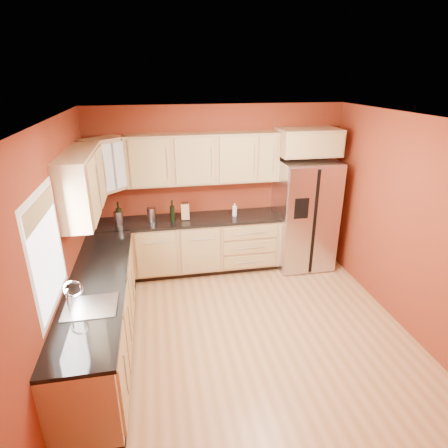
{
  "coord_description": "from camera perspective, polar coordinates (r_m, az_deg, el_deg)",
  "views": [
    {
      "loc": [
        -0.98,
        -3.74,
        3.02
      ],
      "look_at": [
        -0.11,
        0.9,
        1.12
      ],
      "focal_mm": 30.0,
      "sensor_mm": 36.0,
      "label": 1
    }
  ],
  "objects": [
    {
      "name": "wall_right",
      "position": [
        5.08,
        26.16,
        -0.17
      ],
      "size": [
        0.04,
        4.0,
        2.6
      ],
      "primitive_type": "cube",
      "color": "maroon",
      "rests_on": "floor"
    },
    {
      "name": "wine_bottle_a",
      "position": [
        5.71,
        -7.88,
        1.99
      ],
      "size": [
        0.09,
        0.09,
        0.34
      ],
      "primitive_type": null,
      "rotation": [
        0.0,
        0.0,
        -0.14
      ],
      "color": "black",
      "rests_on": "countertop_back"
    },
    {
      "name": "wine_bottle_b",
      "position": [
        5.72,
        -15.73,
        1.52
      ],
      "size": [
        0.1,
        0.1,
        0.36
      ],
      "primitive_type": null,
      "rotation": [
        0.0,
        0.0,
        -0.29
      ],
      "color": "black",
      "rests_on": "countertop_back"
    },
    {
      "name": "over_fridge_cabinet",
      "position": [
        6.0,
        12.69,
        12.14
      ],
      "size": [
        0.92,
        0.6,
        0.4
      ],
      "primitive_type": "cube",
      "color": "#AA7C52",
      "rests_on": "wall_back"
    },
    {
      "name": "wall_front",
      "position": [
        2.64,
        15.06,
        -19.71
      ],
      "size": [
        4.0,
        0.04,
        2.6
      ],
      "primitive_type": "cube",
      "color": "maroon",
      "rests_on": "floor"
    },
    {
      "name": "sink_faucet",
      "position": [
        3.85,
        -19.96,
        -9.99
      ],
      "size": [
        0.5,
        0.42,
        0.3
      ],
      "primitive_type": null,
      "color": "silver",
      "rests_on": "countertop_left"
    },
    {
      "name": "wall_left",
      "position": [
        4.24,
        -23.55,
        -3.94
      ],
      "size": [
        0.04,
        4.0,
        2.6
      ],
      "primitive_type": "cube",
      "color": "maroon",
      "rests_on": "floor"
    },
    {
      "name": "floor",
      "position": [
        4.91,
        3.35,
        -16.07
      ],
      "size": [
        4.0,
        4.0,
        0.0
      ],
      "primitive_type": "plane",
      "color": "#A86F41",
      "rests_on": "ground"
    },
    {
      "name": "base_cabinets_back",
      "position": [
        6.04,
        -5.52,
        -3.45
      ],
      "size": [
        2.9,
        0.6,
        0.88
      ],
      "primitive_type": "cube",
      "color": "#AA7C52",
      "rests_on": "floor"
    },
    {
      "name": "soap_dispenser",
      "position": [
        5.9,
        1.62,
        2.18
      ],
      "size": [
        0.08,
        0.08,
        0.2
      ],
      "primitive_type": "cylinder",
      "rotation": [
        0.0,
        0.0,
        -0.16
      ],
      "color": "white",
      "rests_on": "countertop_back"
    },
    {
      "name": "refrigerator",
      "position": [
        6.23,
        12.08,
        1.46
      ],
      "size": [
        0.9,
        0.75,
        1.78
      ],
      "primitive_type": "cube",
      "color": "#A6A6AA",
      "rests_on": "floor"
    },
    {
      "name": "window",
      "position": [
        3.69,
        -25.35,
        -3.76
      ],
      "size": [
        0.03,
        0.9,
        1.0
      ],
      "primitive_type": "cube",
      "color": "white",
      "rests_on": "wall_left"
    },
    {
      "name": "corner_upper_cabinet",
      "position": [
        5.58,
        -17.66,
        8.58
      ],
      "size": [
        0.67,
        0.67,
        0.75
      ],
      "primitive_type": "cube",
      "rotation": [
        0.0,
        0.0,
        0.79
      ],
      "color": "#AA7C52",
      "rests_on": "wall_back"
    },
    {
      "name": "canister_left",
      "position": [
        5.79,
        -10.98,
        1.42
      ],
      "size": [
        0.14,
        0.14,
        0.22
      ],
      "primitive_type": "cylinder",
      "rotation": [
        0.0,
        0.0,
        0.03
      ],
      "color": "#A6A6AA",
      "rests_on": "countertop_back"
    },
    {
      "name": "wall_back",
      "position": [
        6.07,
        -0.89,
        5.51
      ],
      "size": [
        4.0,
        0.04,
        2.6
      ],
      "primitive_type": "cube",
      "color": "maroon",
      "rests_on": "floor"
    },
    {
      "name": "knife_block",
      "position": [
        5.8,
        -5.94,
        1.87
      ],
      "size": [
        0.12,
        0.11,
        0.24
      ],
      "primitive_type": "cube",
      "rotation": [
        0.0,
        0.0,
        -0.01
      ],
      "color": "tan",
      "rests_on": "countertop_back"
    },
    {
      "name": "ceiling",
      "position": [
        3.89,
        4.22,
        15.7
      ],
      "size": [
        4.0,
        4.0,
        0.0
      ],
      "primitive_type": "plane",
      "color": "white",
      "rests_on": "wall_back"
    },
    {
      "name": "countertop_left",
      "position": [
        4.36,
        -18.75,
        -8.46
      ],
      "size": [
        0.62,
        2.8,
        0.04
      ],
      "primitive_type": "cube",
      "color": "black",
      "rests_on": "base_cabinets_left"
    },
    {
      "name": "upper_cabinets_left",
      "position": [
        4.7,
        -20.82,
        5.78
      ],
      "size": [
        0.33,
        1.35,
        0.75
      ],
      "primitive_type": "cube",
      "color": "#AA7C52",
      "rests_on": "wall_left"
    },
    {
      "name": "canister_right",
      "position": [
        5.76,
        -15.77,
        0.84
      ],
      "size": [
        0.17,
        0.17,
        0.21
      ],
      "primitive_type": "cylinder",
      "rotation": [
        0.0,
        0.0,
        -0.43
      ],
      "color": "#A6A6AA",
      "rests_on": "countertop_back"
    },
    {
      "name": "upper_cabinets_back",
      "position": [
        5.75,
        -3.13,
        9.94
      ],
      "size": [
        2.3,
        0.33,
        0.75
      ],
      "primitive_type": "cube",
      "color": "#AA7C52",
      "rests_on": "wall_back"
    },
    {
      "name": "base_cabinets_left",
      "position": [
        4.6,
        -18.17,
        -13.43
      ],
      "size": [
        0.6,
        2.8,
        0.88
      ],
      "primitive_type": "cube",
      "color": "#AA7C52",
      "rests_on": "floor"
    },
    {
      "name": "countertop_back",
      "position": [
        5.84,
        -5.67,
        0.59
      ],
      "size": [
        2.9,
        0.62,
        0.04
      ],
      "primitive_type": "cube",
      "color": "black",
      "rests_on": "base_cabinets_back"
    }
  ]
}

